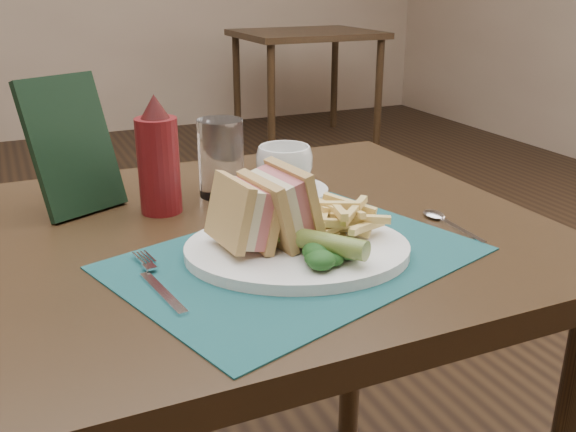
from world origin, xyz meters
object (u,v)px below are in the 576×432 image
at_px(placemat, 297,258).
at_px(drinking_glass, 221,158).
at_px(table_main, 245,432).
at_px(plate, 297,250).
at_px(ketchup_bottle, 158,155).
at_px(sandwich_half_a, 230,216).
at_px(coffee_cup, 284,167).
at_px(table_bg_right, 306,87).
at_px(saucer, 284,191).
at_px(sandwich_half_b, 268,208).
at_px(check_presenter, 72,145).

distance_m(placemat, drinking_glass, 0.30).
bearing_deg(placemat, table_main, 102.47).
height_order(plate, ketchup_bottle, ketchup_bottle).
bearing_deg(sandwich_half_a, coffee_cup, 45.23).
distance_m(table_bg_right, drinking_glass, 3.43).
xyz_separation_m(placemat, saucer, (0.09, 0.25, 0.00)).
xyz_separation_m(saucer, ketchup_bottle, (-0.21, 0.00, 0.09)).
distance_m(sandwich_half_a, sandwich_half_b, 0.05).
bearing_deg(ketchup_bottle, table_bg_right, 60.54).
bearing_deg(check_presenter, drinking_glass, -31.77).
relative_size(sandwich_half_a, saucer, 0.63).
relative_size(table_main, saucer, 6.00).
xyz_separation_m(sandwich_half_a, check_presenter, (-0.15, 0.29, 0.04)).
bearing_deg(plate, saucer, 90.73).
relative_size(plate, coffee_cup, 3.17).
height_order(sandwich_half_b, saucer, sandwich_half_b).
distance_m(saucer, check_presenter, 0.35).
bearing_deg(check_presenter, saucer, -36.63).
bearing_deg(sandwich_half_a, saucer, 45.23).
height_order(coffee_cup, check_presenter, check_presenter).
height_order(table_main, plate, plate).
bearing_deg(sandwich_half_a, table_main, 58.81).
relative_size(plate, ketchup_bottle, 1.61).
xyz_separation_m(table_main, sandwich_half_a, (-0.05, -0.11, 0.44)).
distance_m(coffee_cup, ketchup_bottle, 0.22).
distance_m(plate, ketchup_bottle, 0.29).
bearing_deg(table_bg_right, table_main, -117.33).
bearing_deg(coffee_cup, check_presenter, 168.76).
height_order(table_main, coffee_cup, coffee_cup).
relative_size(sandwich_half_a, drinking_glass, 0.73).
distance_m(table_main, drinking_glass, 0.47).
relative_size(table_bg_right, placemat, 1.98).
bearing_deg(check_presenter, plate, -77.37).
relative_size(placemat, sandwich_half_b, 4.40).
bearing_deg(placemat, sandwich_half_b, 144.04).
xyz_separation_m(sandwich_half_a, drinking_glass, (0.08, 0.27, -0.00)).
bearing_deg(saucer, plate, -110.05).
xyz_separation_m(sandwich_half_b, coffee_cup, (0.12, 0.23, -0.02)).
xyz_separation_m(plate, check_presenter, (-0.24, 0.31, 0.10)).
height_order(saucer, ketchup_bottle, ketchup_bottle).
xyz_separation_m(coffee_cup, ketchup_bottle, (-0.21, 0.00, 0.05)).
distance_m(sandwich_half_b, ketchup_bottle, 0.25).
relative_size(ketchup_bottle, check_presenter, 0.86).
bearing_deg(saucer, table_bg_right, 63.67).
relative_size(table_main, ketchup_bottle, 4.84).
bearing_deg(saucer, check_presenter, 168.76).
bearing_deg(table_bg_right, plate, -115.88).
height_order(placemat, sandwich_half_a, sandwich_half_a).
height_order(table_bg_right, check_presenter, check_presenter).
xyz_separation_m(ketchup_bottle, check_presenter, (-0.12, 0.06, 0.01)).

